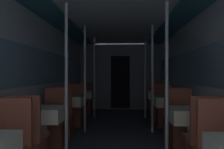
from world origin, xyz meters
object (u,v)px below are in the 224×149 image
(chair_left_far_1, at_px, (54,129))
(chair_right_near_2, at_px, (174,123))
(dining_table_left_3, at_px, (83,96))
(dining_table_right_3, at_px, (157,96))
(support_pole_right_2, at_px, (152,79))
(dining_table_left_2, at_px, (69,103))
(dining_table_right_1, at_px, (191,118))
(chair_right_far_1, at_px, (181,130))
(support_pole_right_1, at_px, (167,81))
(support_pole_left_2, at_px, (85,79))
(chair_left_far_2, at_px, (75,113))
(chair_right_near_3, at_px, (160,110))
(chair_right_far_3, at_px, (155,104))
(chair_left_near_3, at_px, (79,109))
(support_pole_right_3, at_px, (145,78))
(chair_left_near_2, at_px, (63,122))
(chair_left_far_3, at_px, (86,104))
(dining_table_right_2, at_px, (168,103))
(support_pole_left_1, at_px, (66,81))
(dining_table_left_1, at_px, (43,117))
(chair_right_far_2, at_px, (164,113))
(support_pole_left_3, at_px, (94,78))

(chair_left_far_1, height_order, chair_right_near_2, same)
(dining_table_left_3, height_order, dining_table_right_3, same)
(support_pole_right_2, bearing_deg, chair_left_far_1, -146.69)
(dining_table_left_2, bearing_deg, dining_table_right_1, -39.48)
(dining_table_right_1, bearing_deg, dining_table_left_2, 140.52)
(support_pole_right_2, relative_size, dining_table_right_3, 3.00)
(chair_right_far_1, height_order, support_pole_right_1, support_pole_right_1)
(support_pole_left_2, bearing_deg, chair_left_far_2, 120.48)
(chair_right_near_3, bearing_deg, chair_right_far_3, 90.00)
(chair_left_near_3, distance_m, support_pole_right_3, 2.00)
(chair_left_near_2, relative_size, support_pole_right_2, 0.44)
(dining_table_left_2, distance_m, chair_left_far_3, 2.29)
(chair_left_far_1, relative_size, dining_table_right_2, 1.31)
(support_pole_left_1, height_order, chair_left_far_2, support_pole_left_1)
(dining_table_left_3, height_order, chair_right_far_1, chair_right_far_1)
(dining_table_left_2, relative_size, chair_right_far_3, 0.76)
(chair_right_far_1, xyz_separation_m, dining_table_right_3, (0.00, 2.85, 0.30))
(dining_table_left_3, relative_size, chair_right_far_3, 0.76)
(dining_table_right_2, relative_size, support_pole_right_3, 0.33)
(chair_left_near_2, bearing_deg, chair_right_far_3, 53.82)
(support_pole_right_2, bearing_deg, dining_table_right_2, 0.00)
(support_pole_left_1, height_order, chair_left_near_3, support_pole_left_1)
(dining_table_left_1, xyz_separation_m, chair_left_far_2, (0.00, 2.27, -0.30))
(chair_left_near_3, height_order, dining_table_right_3, chair_left_near_3)
(chair_right_far_3, bearing_deg, chair_left_near_2, 53.82)
(dining_table_left_2, bearing_deg, dining_table_right_3, 39.48)
(chair_left_far_2, relative_size, chair_left_far_3, 1.00)
(chair_left_far_2, relative_size, chair_left_near_3, 1.00)
(support_pole_right_2, xyz_separation_m, support_pole_right_3, (0.00, 1.70, 0.00))
(dining_table_left_2, relative_size, dining_table_right_2, 1.00)
(chair_left_far_3, xyz_separation_m, dining_table_right_1, (2.07, -3.97, 0.30))
(dining_table_right_1, distance_m, chair_right_far_2, 2.29)
(support_pole_left_2, bearing_deg, dining_table_right_3, 44.44)
(dining_table_left_1, distance_m, chair_left_far_3, 3.98)
(support_pole_right_2, distance_m, chair_right_far_3, 2.43)
(chair_left_far_2, xyz_separation_m, dining_table_right_2, (2.07, -0.56, 0.30))
(chair_left_far_1, height_order, support_pole_left_2, support_pole_left_2)
(support_pole_right_3, bearing_deg, chair_right_far_3, 59.52)
(support_pole_left_3, distance_m, support_pole_right_1, 3.69)
(chair_left_near_3, xyz_separation_m, chair_right_near_3, (2.07, 0.00, 0.00))
(support_pole_left_1, height_order, support_pole_right_3, same)
(chair_left_near_2, xyz_separation_m, chair_left_far_2, (0.00, 1.12, 0.00))
(support_pole_left_2, height_order, support_pole_left_3, same)
(dining_table_right_2, bearing_deg, chair_right_near_2, -90.00)
(support_pole_right_1, distance_m, chair_right_near_3, 2.98)
(chair_left_far_1, relative_size, support_pole_right_1, 0.44)
(dining_table_right_1, height_order, support_pole_right_3, support_pole_right_3)
(support_pole_left_2, bearing_deg, support_pole_left_3, 90.00)
(chair_left_near_3, distance_m, support_pole_right_2, 2.23)
(chair_left_near_3, bearing_deg, support_pole_right_2, -33.31)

